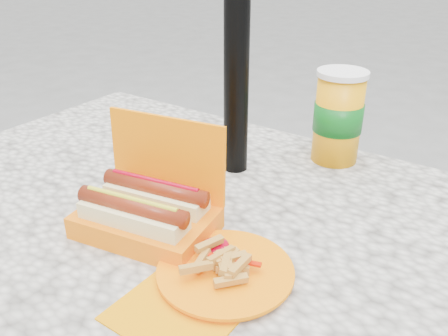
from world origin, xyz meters
The scene contains 4 objects.
picnic_table centered at (0.00, 0.00, 0.64)m, with size 1.20×0.80×0.75m.
hotdog_box centered at (0.01, -0.12, 0.79)m, with size 0.24×0.18×0.18m.
fries_plate centered at (0.18, -0.15, 0.76)m, with size 0.20×0.27×0.04m.
soda_cup centered at (0.16, 0.32, 0.85)m, with size 0.11×0.11×0.20m.
Camera 1 is at (0.49, -0.60, 1.20)m, focal length 38.00 mm.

